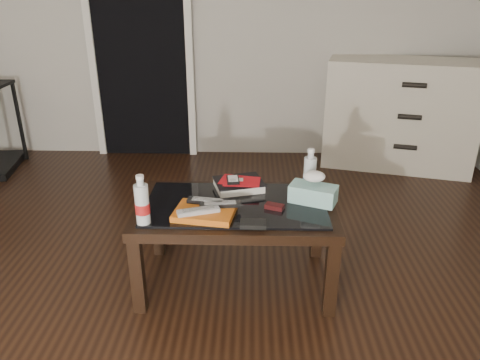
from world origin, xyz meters
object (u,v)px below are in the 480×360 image
Objects in this scene: water_bottle_right at (310,171)px; dresser at (399,114)px; coffee_table at (236,215)px; textbook at (239,185)px; tissue_box at (313,194)px; water_bottle_left at (142,199)px.

dresser is at bearing 59.56° from water_bottle_right.
textbook is (0.01, 0.18, 0.09)m from coffee_table.
tissue_box is (-0.93, -1.72, 0.06)m from dresser.
textbook is at bearing 176.17° from water_bottle_right.
coffee_table is at bearing -113.04° from dresser.
water_bottle_left is 1.03× the size of tissue_box.
water_bottle_left and water_bottle_right have the same top height.
coffee_table is 0.20m from textbook.
water_bottle_right is (0.38, 0.15, 0.18)m from coffee_table.
tissue_box is (0.81, 0.24, -0.07)m from water_bottle_left.
tissue_box is (0.38, -0.15, 0.02)m from textbook.
coffee_table is 0.50m from water_bottle_left.
water_bottle_right is 1.03× the size of tissue_box.
tissue_box is at bearing -37.79° from textbook.
water_bottle_right is (0.37, -0.02, 0.10)m from textbook.
water_bottle_right reaches higher than tissue_box.
water_bottle_left is 0.85m from tissue_box.
tissue_box reaches higher than textbook.
dresser is 1.95m from tissue_box.
coffee_table is at bearing 26.89° from water_bottle_left.
water_bottle_left is at bearing -153.58° from textbook.
textbook is 0.59m from water_bottle_left.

